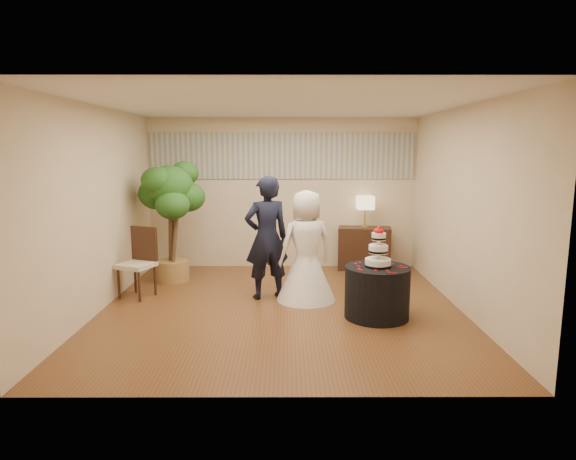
{
  "coord_description": "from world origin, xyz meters",
  "views": [
    {
      "loc": [
        0.08,
        -6.53,
        2.2
      ],
      "look_at": [
        0.1,
        0.4,
        1.05
      ],
      "focal_mm": 30.0,
      "sensor_mm": 36.0,
      "label": 1
    }
  ],
  "objects_px": {
    "groom": "(267,238)",
    "bride": "(306,246)",
    "ficus_tree": "(171,221)",
    "side_chair": "(136,263)",
    "table_lamp": "(365,212)",
    "cake_table": "(377,292)",
    "console": "(364,248)",
    "wedding_cake": "(378,247)"
  },
  "relations": [
    {
      "from": "bride",
      "to": "wedding_cake",
      "type": "relative_size",
      "value": 3.05
    },
    {
      "from": "wedding_cake",
      "to": "ficus_tree",
      "type": "relative_size",
      "value": 0.26
    },
    {
      "from": "ficus_tree",
      "to": "side_chair",
      "type": "distance_m",
      "value": 1.1
    },
    {
      "from": "cake_table",
      "to": "table_lamp",
      "type": "distance_m",
      "value": 2.74
    },
    {
      "from": "groom",
      "to": "side_chair",
      "type": "xyz_separation_m",
      "value": [
        -1.97,
        0.04,
        -0.39
      ]
    },
    {
      "from": "bride",
      "to": "table_lamp",
      "type": "xyz_separation_m",
      "value": [
        1.16,
        1.85,
        0.27
      ]
    },
    {
      "from": "groom",
      "to": "wedding_cake",
      "type": "xyz_separation_m",
      "value": [
        1.49,
        -0.87,
        0.04
      ]
    },
    {
      "from": "table_lamp",
      "to": "bride",
      "type": "bearing_deg",
      "value": -122.01
    },
    {
      "from": "cake_table",
      "to": "ficus_tree",
      "type": "bearing_deg",
      "value": 149.85
    },
    {
      "from": "bride",
      "to": "console",
      "type": "relative_size",
      "value": 1.72
    },
    {
      "from": "cake_table",
      "to": "side_chair",
      "type": "relative_size",
      "value": 0.81
    },
    {
      "from": "bride",
      "to": "console",
      "type": "bearing_deg",
      "value": -142.73
    },
    {
      "from": "ficus_tree",
      "to": "console",
      "type": "bearing_deg",
      "value": 13.27
    },
    {
      "from": "groom",
      "to": "wedding_cake",
      "type": "relative_size",
      "value": 3.42
    },
    {
      "from": "wedding_cake",
      "to": "console",
      "type": "distance_m",
      "value": 2.69
    },
    {
      "from": "bride",
      "to": "console",
      "type": "height_order",
      "value": "bride"
    },
    {
      "from": "cake_table",
      "to": "wedding_cake",
      "type": "bearing_deg",
      "value": -90.0
    },
    {
      "from": "cake_table",
      "to": "console",
      "type": "distance_m",
      "value": 2.63
    },
    {
      "from": "groom",
      "to": "bride",
      "type": "relative_size",
      "value": 1.12
    },
    {
      "from": "cake_table",
      "to": "console",
      "type": "xyz_separation_m",
      "value": [
        0.25,
        2.62,
        0.05
      ]
    },
    {
      "from": "ficus_tree",
      "to": "wedding_cake",
      "type": "bearing_deg",
      "value": -30.15
    },
    {
      "from": "table_lamp",
      "to": "side_chair",
      "type": "xyz_separation_m",
      "value": [
        -3.71,
        -1.72,
        -0.56
      ]
    },
    {
      "from": "groom",
      "to": "table_lamp",
      "type": "xyz_separation_m",
      "value": [
        1.74,
        1.75,
        0.17
      ]
    },
    {
      "from": "table_lamp",
      "to": "ficus_tree",
      "type": "distance_m",
      "value": 3.48
    },
    {
      "from": "ficus_tree",
      "to": "groom",
      "type": "bearing_deg",
      "value": -30.2
    },
    {
      "from": "table_lamp",
      "to": "ficus_tree",
      "type": "xyz_separation_m",
      "value": [
        -3.38,
        -0.8,
        -0.05
      ]
    },
    {
      "from": "side_chair",
      "to": "table_lamp",
      "type": "bearing_deg",
      "value": 46.67
    },
    {
      "from": "cake_table",
      "to": "console",
      "type": "relative_size",
      "value": 0.89
    },
    {
      "from": "console",
      "to": "side_chair",
      "type": "height_order",
      "value": "side_chair"
    },
    {
      "from": "bride",
      "to": "table_lamp",
      "type": "bearing_deg",
      "value": -142.73
    },
    {
      "from": "groom",
      "to": "wedding_cake",
      "type": "height_order",
      "value": "groom"
    },
    {
      "from": "groom",
      "to": "cake_table",
      "type": "relative_size",
      "value": 2.15
    },
    {
      "from": "groom",
      "to": "side_chair",
      "type": "bearing_deg",
      "value": -20.59
    },
    {
      "from": "wedding_cake",
      "to": "groom",
      "type": "bearing_deg",
      "value": 149.89
    },
    {
      "from": "wedding_cake",
      "to": "ficus_tree",
      "type": "distance_m",
      "value": 3.63
    },
    {
      "from": "console",
      "to": "table_lamp",
      "type": "bearing_deg",
      "value": 0.0
    },
    {
      "from": "bride",
      "to": "wedding_cake",
      "type": "bearing_deg",
      "value": 118.94
    },
    {
      "from": "ficus_tree",
      "to": "side_chair",
      "type": "height_order",
      "value": "ficus_tree"
    },
    {
      "from": "cake_table",
      "to": "table_lamp",
      "type": "xyz_separation_m",
      "value": [
        0.25,
        2.62,
        0.74
      ]
    },
    {
      "from": "table_lamp",
      "to": "cake_table",
      "type": "bearing_deg",
      "value": -95.34
    },
    {
      "from": "cake_table",
      "to": "console",
      "type": "height_order",
      "value": "console"
    },
    {
      "from": "groom",
      "to": "cake_table",
      "type": "height_order",
      "value": "groom"
    }
  ]
}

